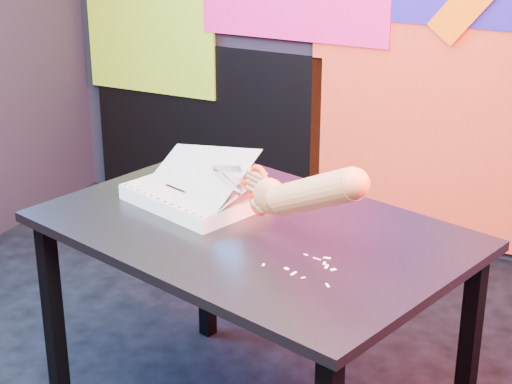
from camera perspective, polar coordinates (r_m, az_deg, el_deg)
The scene contains 7 objects.
room at distance 2.66m, azimuth -5.03°, elevation 12.29°, with size 3.01×3.01×2.71m.
backdrop at distance 4.02m, azimuth 6.66°, elevation 9.76°, with size 2.88×0.05×2.08m.
work_table at distance 2.57m, azimuth -0.21°, elevation -4.05°, with size 1.42×1.13×0.75m.
printout_stack at distance 2.70m, azimuth -4.10°, elevation -0.20°, with size 0.47×0.41×0.21m.
scissors at distance 2.45m, azimuth -0.08°, elevation 0.23°, with size 0.25×0.14×0.15m.
hand_forearm at distance 2.26m, azimuth 3.43°, elevation -0.03°, with size 0.43×0.26×0.24m.
paper_clippings at distance 2.30m, azimuth 3.85°, elevation -5.02°, with size 0.21×0.16×0.00m.
Camera 1 is at (1.33, -2.26, 1.79)m, focal length 60.00 mm.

